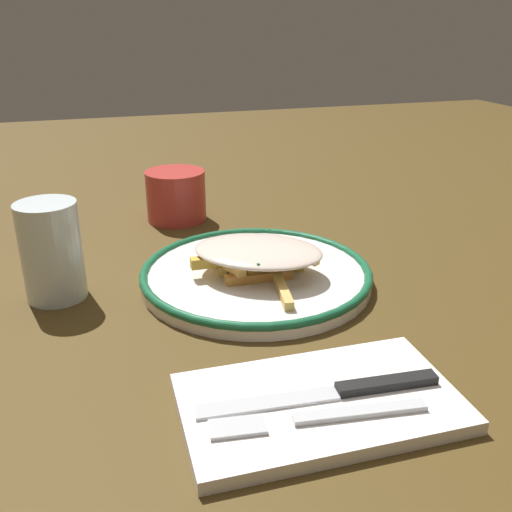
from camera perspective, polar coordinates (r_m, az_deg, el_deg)
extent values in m
plane|color=#473515|center=(0.71, 0.00, -2.61)|extent=(2.60, 2.60, 0.00)
cylinder|color=silver|center=(0.71, 0.00, -2.05)|extent=(0.28, 0.28, 0.02)
torus|color=#195E3A|center=(0.70, 0.00, -1.50)|extent=(0.29, 0.29, 0.01)
cube|color=#DEA54F|center=(0.68, -3.11, -0.72)|extent=(0.08, 0.04, 0.01)
cube|color=#F3C258|center=(0.72, 3.21, 0.54)|extent=(0.09, 0.05, 0.01)
cube|color=#EDBF51|center=(0.72, -2.68, -0.58)|extent=(0.06, 0.04, 0.01)
cube|color=#C58239|center=(0.70, -0.82, -0.97)|extent=(0.07, 0.06, 0.01)
cube|color=gold|center=(0.67, 0.31, -2.11)|extent=(0.02, 0.08, 0.01)
cube|color=gold|center=(0.69, 0.17, -0.67)|extent=(0.01, 0.07, 0.01)
cube|color=gold|center=(0.70, -0.10, 0.09)|extent=(0.04, 0.09, 0.01)
cube|color=#DEBD61|center=(0.71, -1.60, -0.88)|extent=(0.06, 0.06, 0.01)
cube|color=#DCA850|center=(0.70, -1.66, -0.32)|extent=(0.07, 0.03, 0.01)
cube|color=#CE8E48|center=(0.70, 0.12, -1.19)|extent=(0.07, 0.03, 0.01)
cube|color=#D5A853|center=(0.65, 2.59, -3.23)|extent=(0.09, 0.02, 0.01)
cube|color=gold|center=(0.73, 1.11, 0.68)|extent=(0.03, 0.09, 0.01)
cube|color=gold|center=(0.72, -1.71, -0.49)|extent=(0.03, 0.06, 0.01)
cube|color=gold|center=(0.69, -3.14, -0.28)|extent=(0.01, 0.08, 0.01)
cube|color=gold|center=(0.70, 1.35, -0.96)|extent=(0.04, 0.08, 0.01)
ellipsoid|color=beige|center=(0.68, 0.41, 0.52)|extent=(0.17, 0.19, 0.02)
cube|color=#3A5B21|center=(0.71, 1.00, 1.62)|extent=(0.00, 0.00, 0.00)
cube|color=#237120|center=(0.72, 1.81, 1.97)|extent=(0.00, 0.00, 0.00)
cube|color=#3A741B|center=(0.71, -0.81, 1.81)|extent=(0.00, 0.00, 0.00)
cube|color=#225E29|center=(0.64, 0.23, -0.83)|extent=(0.00, 0.00, 0.00)
cube|color=#286C1E|center=(0.70, 1.05, 1.35)|extent=(0.00, 0.00, 0.00)
cube|color=#1F6D32|center=(0.74, 1.34, 2.67)|extent=(0.00, 0.00, 0.00)
cube|color=#24681E|center=(0.66, 3.01, -0.09)|extent=(0.00, 0.00, 0.00)
cube|color=#3D6F2C|center=(0.69, 0.13, 1.08)|extent=(0.00, 0.00, 0.00)
cube|color=white|center=(0.50, 6.35, -14.39)|extent=(0.14, 0.23, 0.01)
cube|color=silver|center=(0.48, 10.38, -15.08)|extent=(0.03, 0.11, 0.01)
cube|color=silver|center=(0.46, -1.86, -16.72)|extent=(0.03, 0.05, 0.00)
cube|color=black|center=(0.51, 12.93, -12.30)|extent=(0.02, 0.09, 0.01)
cube|color=silver|center=(0.48, 1.16, -14.45)|extent=(0.03, 0.12, 0.00)
cylinder|color=silver|center=(0.69, -19.75, 0.46)|extent=(0.07, 0.07, 0.12)
cylinder|color=#BA3430|center=(0.92, -8.00, 5.99)|extent=(0.09, 0.09, 0.08)
torus|color=#BA3430|center=(0.97, -8.52, 7.05)|extent=(0.04, 0.01, 0.04)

